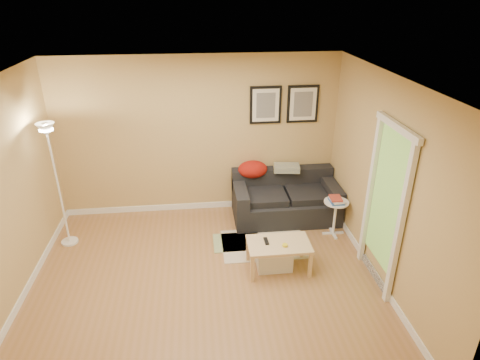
{
  "coord_description": "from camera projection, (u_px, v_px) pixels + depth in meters",
  "views": [
    {
      "loc": [
        -0.02,
        -4.28,
        3.51
      ],
      "look_at": [
        0.55,
        0.85,
        1.05
      ],
      "focal_mm": 30.68,
      "sensor_mm": 36.0,
      "label": 1
    }
  ],
  "objects": [
    {
      "name": "floor",
      "position": [
        205.0,
        282.0,
        5.35
      ],
      "size": [
        4.5,
        4.5,
        0.0
      ],
      "primitive_type": "plane",
      "color": "#9C6C42",
      "rests_on": "ground"
    },
    {
      "name": "ceiling",
      "position": [
        196.0,
        82.0,
        4.23
      ],
      "size": [
        4.5,
        4.5,
        0.0
      ],
      "primitive_type": "plane",
      "rotation": [
        3.14,
        0.0,
        0.0
      ],
      "color": "white",
      "rests_on": "wall_back"
    },
    {
      "name": "wall_back",
      "position": [
        198.0,
        137.0,
        6.58
      ],
      "size": [
        4.5,
        0.0,
        4.5
      ],
      "primitive_type": "plane",
      "rotation": [
        1.57,
        0.0,
        0.0
      ],
      "color": "tan",
      "rests_on": "ground"
    },
    {
      "name": "wall_front",
      "position": [
        208.0,
        319.0,
        2.99
      ],
      "size": [
        4.5,
        0.0,
        4.5
      ],
      "primitive_type": "plane",
      "rotation": [
        -1.57,
        0.0,
        0.0
      ],
      "color": "tan",
      "rests_on": "ground"
    },
    {
      "name": "wall_right",
      "position": [
        386.0,
        185.0,
        5.01
      ],
      "size": [
        0.0,
        4.0,
        4.0
      ],
      "primitive_type": "plane",
      "rotation": [
        1.57,
        0.0,
        -1.57
      ],
      "color": "tan",
      "rests_on": "ground"
    },
    {
      "name": "baseboard_back",
      "position": [
        201.0,
        205.0,
        7.11
      ],
      "size": [
        4.5,
        0.02,
        0.1
      ],
      "primitive_type": "cube",
      "color": "white",
      "rests_on": "ground"
    },
    {
      "name": "baseboard_left",
      "position": [
        25.0,
        292.0,
        5.1
      ],
      "size": [
        0.02,
        4.0,
        0.1
      ],
      "primitive_type": "cube",
      "color": "white",
      "rests_on": "ground"
    },
    {
      "name": "baseboard_right",
      "position": [
        371.0,
        267.0,
        5.55
      ],
      "size": [
        0.02,
        4.0,
        0.1
      ],
      "primitive_type": "cube",
      "color": "white",
      "rests_on": "ground"
    },
    {
      "name": "sofa",
      "position": [
        286.0,
        197.0,
        6.7
      ],
      "size": [
        1.7,
        0.9,
        0.75
      ],
      "primitive_type": null,
      "color": "black",
      "rests_on": "ground"
    },
    {
      "name": "red_throw",
      "position": [
        253.0,
        169.0,
        6.74
      ],
      "size": [
        0.48,
        0.36,
        0.28
      ],
      "primitive_type": null,
      "color": "#A21E0F",
      "rests_on": "sofa"
    },
    {
      "name": "plaid_throw",
      "position": [
        287.0,
        168.0,
        6.76
      ],
      "size": [
        0.45,
        0.32,
        0.1
      ],
      "primitive_type": null,
      "rotation": [
        0.0,
        0.0,
        -0.14
      ],
      "color": "#C8C374",
      "rests_on": "sofa"
    },
    {
      "name": "framed_print_left",
      "position": [
        266.0,
        105.0,
        6.45
      ],
      "size": [
        0.5,
        0.04,
        0.6
      ],
      "primitive_type": null,
      "color": "black",
      "rests_on": "wall_back"
    },
    {
      "name": "framed_print_right",
      "position": [
        303.0,
        104.0,
        6.51
      ],
      "size": [
        0.5,
        0.04,
        0.6
      ],
      "primitive_type": null,
      "color": "black",
      "rests_on": "wall_back"
    },
    {
      "name": "area_rug",
      "position": [
        264.0,
        244.0,
        6.13
      ],
      "size": [
        1.25,
        0.85,
        0.01
      ],
      "primitive_type": "cube",
      "color": "beige",
      "rests_on": "ground"
    },
    {
      "name": "green_runner",
      "position": [
        237.0,
        242.0,
        6.18
      ],
      "size": [
        0.7,
        0.5,
        0.01
      ],
      "primitive_type": "cube",
      "color": "#668C4C",
      "rests_on": "ground"
    },
    {
      "name": "coffee_table",
      "position": [
        278.0,
        256.0,
        5.52
      ],
      "size": [
        0.92,
        0.68,
        0.42
      ],
      "primitive_type": null,
      "rotation": [
        0.0,
        0.0,
        -0.23
      ],
      "color": "#E2BB89",
      "rests_on": "ground"
    },
    {
      "name": "remote_control",
      "position": [
        266.0,
        241.0,
        5.46
      ],
      "size": [
        0.05,
        0.16,
        0.02
      ],
      "primitive_type": "cube",
      "rotation": [
        0.0,
        0.0,
        0.02
      ],
      "color": "black",
      "rests_on": "coffee_table"
    },
    {
      "name": "tape_roll",
      "position": [
        285.0,
        245.0,
        5.36
      ],
      "size": [
        0.07,
        0.07,
        0.03
      ],
      "primitive_type": "cylinder",
      "color": "yellow",
      "rests_on": "coffee_table"
    },
    {
      "name": "storage_bin",
      "position": [
        274.0,
        258.0,
        5.58
      ],
      "size": [
        0.48,
        0.35,
        0.3
      ],
      "primitive_type": null,
      "color": "white",
      "rests_on": "ground"
    },
    {
      "name": "side_table",
      "position": [
        335.0,
        218.0,
        6.27
      ],
      "size": [
        0.37,
        0.37,
        0.57
      ],
      "primitive_type": null,
      "color": "white",
      "rests_on": "ground"
    },
    {
      "name": "book_stack",
      "position": [
        336.0,
        200.0,
        6.12
      ],
      "size": [
        0.21,
        0.26,
        0.08
      ],
      "primitive_type": null,
      "rotation": [
        0.0,
        0.0,
        -0.08
      ],
      "color": "#325A96",
      "rests_on": "side_table"
    },
    {
      "name": "floor_lamp",
      "position": [
        59.0,
        190.0,
        5.8
      ],
      "size": [
        0.24,
        0.24,
        1.88
      ],
      "primitive_type": null,
      "color": "white",
      "rests_on": "ground"
    },
    {
      "name": "doorway",
      "position": [
        383.0,
        210.0,
        4.99
      ],
      "size": [
        0.12,
        1.01,
        2.13
      ],
      "primitive_type": null,
      "color": "white",
      "rests_on": "ground"
    }
  ]
}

